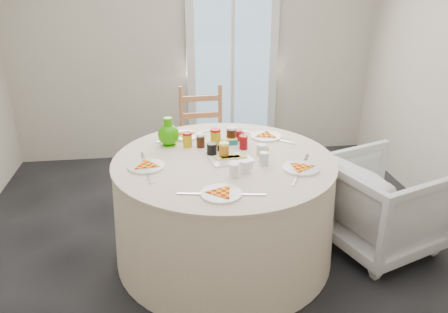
{
  "coord_description": "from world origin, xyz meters",
  "views": [
    {
      "loc": [
        -0.33,
        -2.82,
        2.0
      ],
      "look_at": [
        0.05,
        -0.01,
        0.8
      ],
      "focal_mm": 35.0,
      "sensor_mm": 36.0,
      "label": 1
    }
  ],
  "objects": [
    {
      "name": "floor",
      "position": [
        0.0,
        0.0,
        0.0
      ],
      "size": [
        4.0,
        4.0,
        0.0
      ],
      "primitive_type": "plane",
      "color": "black",
      "rests_on": "ground"
    },
    {
      "name": "wall_back",
      "position": [
        0.0,
        2.0,
        1.3
      ],
      "size": [
        4.0,
        0.02,
        2.6
      ],
      "primitive_type": "cube",
      "color": "#BCB5A3",
      "rests_on": "floor"
    },
    {
      "name": "glass_door",
      "position": [
        0.4,
        1.95,
        1.05
      ],
      "size": [
        1.0,
        0.08,
        2.1
      ],
      "primitive_type": "cube",
      "color": "silver",
      "rests_on": "floor"
    },
    {
      "name": "table",
      "position": [
        0.05,
        -0.01,
        0.38
      ],
      "size": [
        1.62,
        1.62,
        0.82
      ],
      "primitive_type": "cylinder",
      "color": "beige",
      "rests_on": "floor"
    },
    {
      "name": "wooden_chair",
      "position": [
        -0.0,
        1.12,
        0.47
      ],
      "size": [
        0.46,
        0.44,
        1.0
      ],
      "primitive_type": null,
      "rotation": [
        0.0,
        0.0,
        0.03
      ],
      "color": "#A67645",
      "rests_on": "floor"
    },
    {
      "name": "armchair",
      "position": [
        1.26,
        -0.08,
        0.39
      ],
      "size": [
        0.95,
        0.98,
        0.8
      ],
      "primitive_type": "imported",
      "rotation": [
        0.0,
        0.0,
        1.92
      ],
      "color": "silver",
      "rests_on": "floor"
    },
    {
      "name": "place_settings",
      "position": [
        0.05,
        -0.01,
        0.77
      ],
      "size": [
        1.63,
        1.63,
        0.02
      ],
      "primitive_type": null,
      "rotation": [
        0.0,
        0.0,
        0.25
      ],
      "color": "white",
      "rests_on": "table"
    },
    {
      "name": "jar_cluster",
      "position": [
        -0.0,
        0.2,
        0.82
      ],
      "size": [
        0.5,
        0.31,
        0.14
      ],
      "primitive_type": null,
      "rotation": [
        0.0,
        0.0,
        0.16
      ],
      "color": "#866513",
      "rests_on": "table"
    },
    {
      "name": "butter_tub",
      "position": [
        0.13,
        0.27,
        0.79
      ],
      "size": [
        0.12,
        0.08,
        0.05
      ],
      "primitive_type": "cube",
      "rotation": [
        0.0,
        0.0,
        0.02
      ],
      "color": "#156F8F",
      "rests_on": "table"
    },
    {
      "name": "green_pitcher",
      "position": [
        -0.33,
        0.31,
        0.87
      ],
      "size": [
        0.2,
        0.2,
        0.21
      ],
      "primitive_type": null,
      "rotation": [
        0.0,
        0.0,
        0.23
      ],
      "color": "#2F9F02",
      "rests_on": "table"
    },
    {
      "name": "cheese_platter",
      "position": [
        0.09,
        -0.05,
        0.77
      ],
      "size": [
        0.32,
        0.24,
        0.04
      ],
      "primitive_type": null,
      "rotation": [
        0.0,
        0.0,
        0.22
      ],
      "color": "silver",
      "rests_on": "table"
    },
    {
      "name": "mugs_glasses",
      "position": [
        0.15,
        -0.04,
        0.81
      ],
      "size": [
        0.69,
        0.69,
        0.1
      ],
      "primitive_type": null,
      "rotation": [
        0.0,
        0.0,
        -0.31
      ],
      "color": "#A8A1A0",
      "rests_on": "table"
    }
  ]
}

